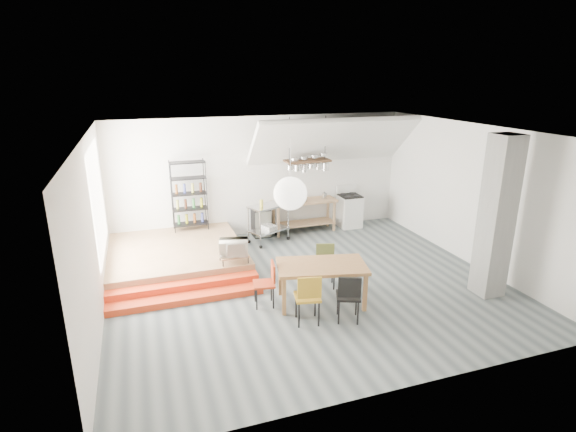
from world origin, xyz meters
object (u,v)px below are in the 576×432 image
object	(u,v)px
dining_table	(322,269)
mini_fridge	(261,222)
stove	(349,210)
rolling_cart	(268,218)

from	to	relation	value
dining_table	mini_fridge	xyz separation A→B (m)	(-0.09, 4.01, -0.32)
stove	mini_fridge	size ratio (longest dim) A/B	1.52
stove	rolling_cart	distance (m)	2.61
dining_table	mini_fridge	world-z (taller)	dining_table
dining_table	rolling_cart	xyz separation A→B (m)	(-0.02, 3.51, -0.06)
stove	rolling_cart	world-z (taller)	stove
rolling_cart	mini_fridge	world-z (taller)	rolling_cart
mini_fridge	rolling_cart	bearing A→B (deg)	-81.94
rolling_cart	mini_fridge	xyz separation A→B (m)	(-0.07, 0.50, -0.26)
stove	dining_table	distance (m)	4.72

